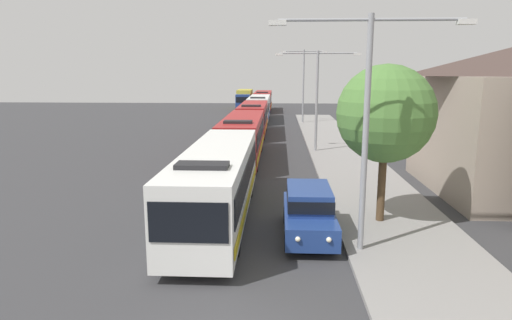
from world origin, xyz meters
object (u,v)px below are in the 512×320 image
Objects in this scene: bus_lead at (218,181)px; roadside_tree at (386,114)px; bus_second_in_line at (243,137)px; streetlamp_mid at (317,89)px; white_suv at (309,210)px; box_truck_oncoming at (245,99)px; streetlamp_near at (367,108)px; streetlamp_far at (303,79)px; bus_middle at (253,118)px; bus_fourth_in_line at (259,107)px; bus_rear at (263,101)px.

roadside_tree is at bearing -1.84° from bus_lead.
streetlamp_mid is (5.40, 3.41, 3.19)m from bus_second_in_line.
box_truck_oncoming is (-7.00, 59.06, 0.68)m from white_suv.
streetlamp_far is at bearing 90.00° from streetlamp_near.
streetlamp_mid reaches higher than bus_lead.
streetlamp_far is (5.40, 10.17, 3.64)m from bus_middle.
bus_lead is 1.02× the size of bus_second_in_line.
box_truck_oncoming is at bearing 99.91° from roadside_tree.
streetlamp_near is (1.70, -1.56, 3.99)m from white_suv.
streetlamp_far reaches higher than bus_fourth_in_line.
streetlamp_near is (5.40, -29.18, 3.33)m from bus_middle.
bus_lead is 1.45× the size of streetlamp_far.
box_truck_oncoming is at bearing 96.76° from white_suv.
bus_fourth_in_line is 1.52× the size of box_truck_oncoming.
bus_lead is 4.15m from white_suv.
white_suv is 59.48m from box_truck_oncoming.
streetlamp_near reaches higher than bus_lead.
bus_middle is 27.88m from white_suv.
streetlamp_near is 19.68m from streetlamp_mid.
bus_lead is at bearing -86.70° from box_truck_oncoming.
white_suv is at bearing 137.55° from streetlamp_near.
bus_lead is at bearing -90.00° from bus_second_in_line.
streetlamp_mid reaches higher than bus_second_in_line.
roadside_tree is (6.75, -0.22, 2.85)m from bus_lead.
bus_fourth_in_line is 23.35m from streetlamp_mid.
bus_rear is at bearing 90.00° from bus_middle.
bus_lead is 36.61m from streetlamp_far.
bus_middle is at bearing 119.59° from streetlamp_mid.
white_suv is (3.70, -54.32, -0.66)m from bus_rear.
box_truck_oncoming is at bearing 94.26° from bus_second_in_line.
roadside_tree is at bearing -85.35° from streetlamp_mid.
bus_fourth_in_line is 1.60× the size of streetlamp_mid.
white_suv is 0.64× the size of streetlamp_mid.
streetlamp_mid reaches higher than white_suv.
roadside_tree is (10.05, -57.51, 2.83)m from box_truck_oncoming.
bus_rear is at bearing 98.48° from streetlamp_mid.
white_suv is 0.61× the size of box_truck_oncoming.
streetlamp_near is at bearing -81.83° from box_truck_oncoming.
white_suv is 0.76× the size of roadside_tree.
box_truck_oncoming is (-3.30, 57.30, 0.02)m from bus_lead.
streetlamp_far is (-0.00, 19.68, 0.45)m from streetlamp_mid.
streetlamp_near reaches higher than bus_second_in_line.
streetlamp_far is (5.40, 36.03, 3.64)m from bus_lead.
streetlamp_near is at bearing -90.00° from streetlamp_mid.
box_truck_oncoming is at bearing 112.25° from streetlamp_far.
streetlamp_far is at bearing 81.48° from bus_lead.
box_truck_oncoming is at bearing 98.17° from streetlamp_near.
box_truck_oncoming is 58.45m from roadside_tree.
streetlamp_mid is (0.00, 19.68, -0.14)m from streetlamp_near.
bus_middle is at bearing 100.48° from streetlamp_near.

